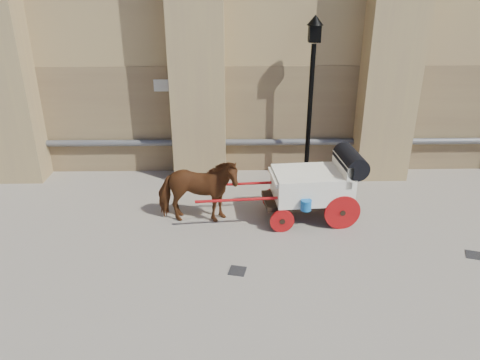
{
  "coord_description": "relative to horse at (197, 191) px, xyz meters",
  "views": [
    {
      "loc": [
        -0.11,
        -8.52,
        5.37
      ],
      "look_at": [
        0.05,
        1.04,
        1.02
      ],
      "focal_mm": 35.0,
      "sensor_mm": 36.0,
      "label": 1
    }
  ],
  "objects": [
    {
      "name": "ground",
      "position": [
        0.91,
        -0.98,
        -0.78
      ],
      "size": [
        90.0,
        90.0,
        0.0
      ],
      "primitive_type": "plane",
      "color": "gray",
      "rests_on": "ground"
    },
    {
      "name": "horse",
      "position": [
        0.0,
        0.0,
        0.0
      ],
      "size": [
        1.88,
        0.9,
        1.57
      ],
      "primitive_type": "imported",
      "rotation": [
        0.0,
        0.0,
        1.54
      ],
      "color": "#622D13",
      "rests_on": "ground"
    },
    {
      "name": "carriage",
      "position": [
        2.73,
        0.15,
        0.11
      ],
      "size": [
        3.86,
        1.45,
        1.66
      ],
      "rotation": [
        0.0,
        0.0,
        0.09
      ],
      "color": "black",
      "rests_on": "ground"
    },
    {
      "name": "street_lamp",
      "position": [
        2.82,
        2.32,
        1.54
      ],
      "size": [
        0.41,
        0.41,
        4.35
      ],
      "color": "black",
      "rests_on": "ground"
    },
    {
      "name": "drain_grate_near",
      "position": [
        0.88,
        -1.97,
        -0.78
      ],
      "size": [
        0.38,
        0.38,
        0.01
      ],
      "primitive_type": "cube",
      "rotation": [
        0.0,
        0.0,
        -0.23
      ],
      "color": "black",
      "rests_on": "ground"
    },
    {
      "name": "drain_grate_far",
      "position": [
        5.74,
        -1.5,
        -0.78
      ],
      "size": [
        0.41,
        0.41,
        0.01
      ],
      "primitive_type": "cube",
      "rotation": [
        0.0,
        0.0,
        -0.33
      ],
      "color": "black",
      "rests_on": "ground"
    }
  ]
}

